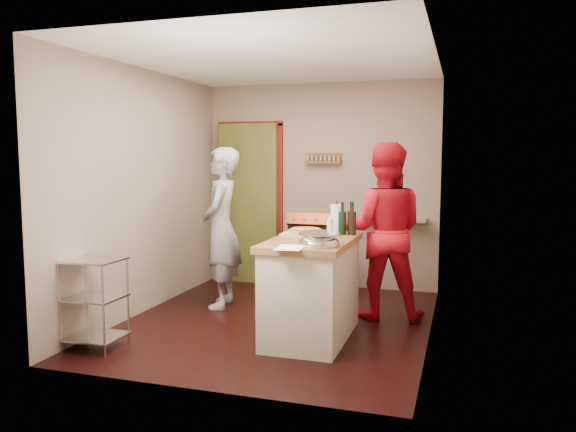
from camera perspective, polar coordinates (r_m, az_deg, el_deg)
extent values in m
plane|color=black|center=(5.79, -1.11, -10.71)|extent=(3.50, 3.50, 0.00)
cube|color=gray|center=(7.24, 3.28, 3.11)|extent=(3.00, 0.04, 2.60)
cube|color=#565B23|center=(7.59, -3.61, 1.35)|extent=(0.80, 0.40, 2.10)
cube|color=maroon|center=(7.68, -6.73, 1.38)|extent=(0.06, 0.06, 2.10)
cube|color=maroon|center=(7.38, -0.76, 1.23)|extent=(0.06, 0.06, 2.10)
cube|color=maroon|center=(7.51, -3.86, 9.32)|extent=(0.90, 0.06, 0.06)
cube|color=brown|center=(7.17, 3.58, 5.48)|extent=(0.46, 0.09, 0.03)
cube|color=brown|center=(7.21, 3.66, 5.96)|extent=(0.46, 0.02, 0.12)
cube|color=olive|center=(7.17, 3.59, 5.92)|extent=(0.42, 0.04, 0.07)
cube|color=gray|center=(7.00, 10.62, -0.37)|extent=(0.80, 0.18, 0.04)
cube|color=black|center=(7.01, 9.02, 0.65)|extent=(0.10, 0.14, 0.22)
cube|color=gray|center=(6.20, -14.41, 2.44)|extent=(0.04, 3.50, 2.60)
cube|color=gray|center=(5.28, 14.50, 1.84)|extent=(0.04, 3.50, 2.60)
cube|color=white|center=(5.63, -1.17, 15.67)|extent=(3.00, 3.50, 0.02)
cube|color=black|center=(7.02, 2.99, -4.38)|extent=(0.60, 0.55, 0.80)
cube|color=black|center=(6.96, 3.01, -0.90)|extent=(0.60, 0.55, 0.06)
cube|color=maroon|center=(6.68, 2.42, -0.41)|extent=(0.60, 0.15, 0.17)
cylinder|color=black|center=(7.11, 2.10, -0.13)|extent=(0.26, 0.26, 0.05)
cylinder|color=silver|center=(5.23, -22.22, -8.47)|extent=(0.02, 0.02, 0.80)
cylinder|color=silver|center=(4.96, -18.25, -9.08)|extent=(0.02, 0.02, 0.80)
cylinder|color=silver|center=(5.50, -19.81, -7.67)|extent=(0.02, 0.02, 0.80)
cylinder|color=silver|center=(5.25, -15.94, -8.19)|extent=(0.02, 0.02, 0.80)
cube|color=silver|center=(5.31, -18.96, -11.48)|extent=(0.48, 0.40, 0.02)
cube|color=silver|center=(5.22, -19.09, -7.81)|extent=(0.48, 0.40, 0.02)
cube|color=silver|center=(5.15, -19.22, -4.24)|extent=(0.48, 0.40, 0.02)
cube|color=beige|center=(5.21, 2.41, -7.70)|extent=(0.66, 1.17, 0.86)
cube|color=olive|center=(5.12, 2.43, -2.67)|extent=(0.72, 1.23, 0.06)
cube|color=#D8B784|center=(5.39, 1.78, -1.77)|extent=(0.40, 0.40, 0.02)
cylinder|color=#BD7D3B|center=(5.39, 1.78, -1.51)|extent=(0.32, 0.32, 0.02)
ellipsoid|color=silver|center=(4.71, 3.19, -2.40)|extent=(0.35, 0.35, 0.11)
cylinder|color=white|center=(5.49, 4.98, -0.30)|extent=(0.12, 0.12, 0.28)
cylinder|color=silver|center=(5.21, 4.30, -1.26)|extent=(0.06, 0.06, 0.17)
cube|color=white|center=(4.61, 0.17, -3.23)|extent=(0.24, 0.32, 0.00)
cylinder|color=black|center=(5.49, 6.45, -0.16)|extent=(0.08, 0.08, 0.31)
cylinder|color=black|center=(5.40, 6.54, -0.27)|extent=(0.08, 0.08, 0.31)
cylinder|color=black|center=(5.40, 5.53, -0.26)|extent=(0.08, 0.08, 0.31)
imported|color=silver|center=(6.25, -6.81, -1.20)|extent=(0.55, 0.72, 1.77)
imported|color=#B60C1C|center=(5.85, 9.65, -1.52)|extent=(0.96, 0.79, 1.82)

